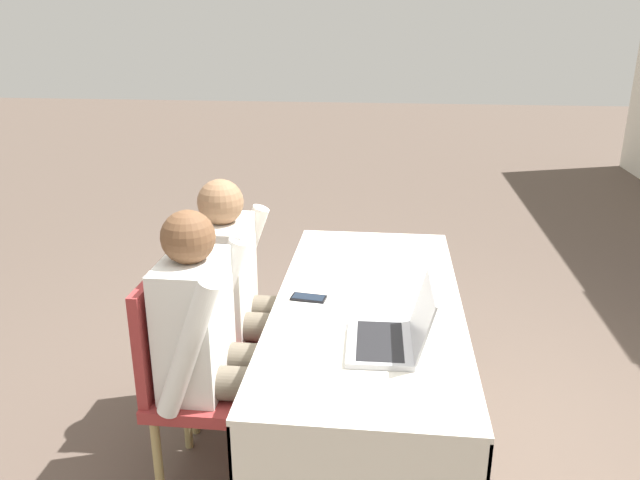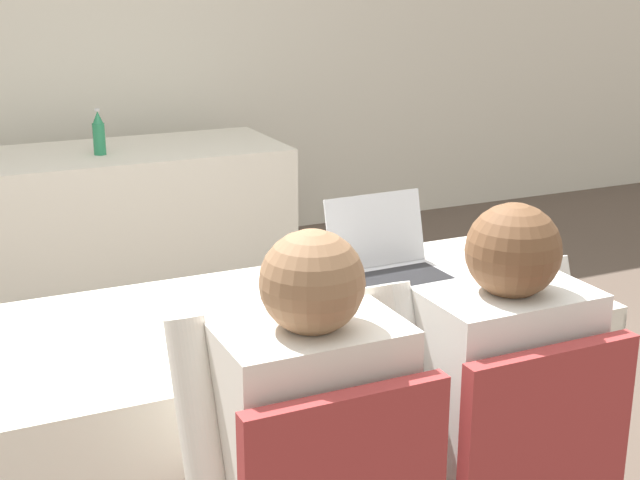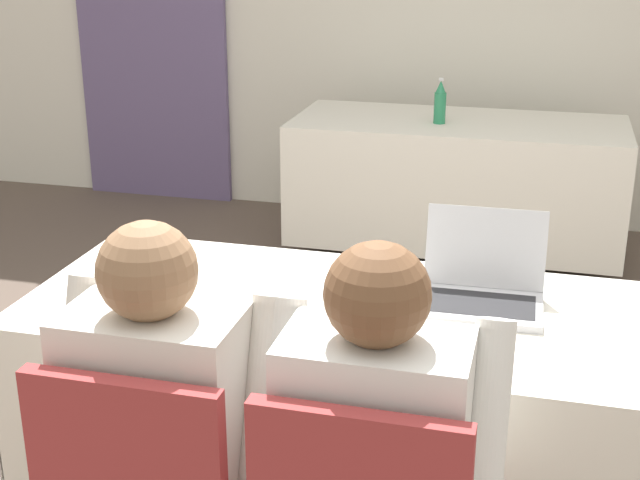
{
  "view_description": "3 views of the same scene",
  "coord_description": "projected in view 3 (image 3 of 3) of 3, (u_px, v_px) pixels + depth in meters",
  "views": [
    {
      "loc": [
        2.29,
        0.05,
        1.81
      ],
      "look_at": [
        0.0,
        -0.2,
        0.99
      ],
      "focal_mm": 35.0,
      "sensor_mm": 36.0,
      "label": 1
    },
    {
      "loc": [
        -0.87,
        -2.07,
        1.62
      ],
      "look_at": [
        0.0,
        -0.2,
        0.99
      ],
      "focal_mm": 50.0,
      "sensor_mm": 36.0,
      "label": 2
    },
    {
      "loc": [
        0.51,
        -2.12,
        1.7
      ],
      "look_at": [
        0.0,
        -0.2,
        0.99
      ],
      "focal_mm": 50.0,
      "sensor_mm": 36.0,
      "label": 3
    }
  ],
  "objects": [
    {
      "name": "paper_centre_table",
      "position": [
        385.0,
        338.0,
        2.18
      ],
      "size": [
        0.22,
        0.3,
        0.0
      ],
      "rotation": [
        0.0,
        0.0,
        -0.03
      ],
      "color": "white",
      "rests_on": "conference_table_near"
    },
    {
      "name": "laptop",
      "position": [
        482.0,
        289.0,
        2.36
      ],
      "size": [
        0.33,
        0.29,
        0.23
      ],
      "rotation": [
        0.0,
        0.0,
        0.03
      ],
      "color": "#B7B7BC",
      "rests_on": "conference_table_near"
    },
    {
      "name": "conference_table_near",
      "position": [
        338.0,
        365.0,
        2.44
      ],
      "size": [
        1.68,
        0.74,
        0.74
      ],
      "color": "white",
      "rests_on": "ground_plane"
    },
    {
      "name": "water_bottle",
      "position": [
        440.0,
        103.0,
        4.44
      ],
      "size": [
        0.06,
        0.06,
        0.23
      ],
      "color": "#288456",
      "rests_on": "conference_table_far"
    },
    {
      "name": "paper_beside_laptop",
      "position": [
        329.0,
        276.0,
        2.56
      ],
      "size": [
        0.26,
        0.33,
        0.0
      ],
      "rotation": [
        0.0,
        0.0,
        0.17
      ],
      "color": "white",
      "rests_on": "conference_table_near"
    },
    {
      "name": "person_checkered_shirt",
      "position": [
        175.0,
        431.0,
        1.94
      ],
      "size": [
        0.5,
        0.52,
        1.16
      ],
      "rotation": [
        0.0,
        0.0,
        3.14
      ],
      "color": "#665B4C",
      "rests_on": "ground_plane"
    },
    {
      "name": "person_white_shirt",
      "position": [
        380.0,
        461.0,
        1.83
      ],
      "size": [
        0.5,
        0.52,
        1.16
      ],
      "rotation": [
        0.0,
        0.0,
        3.14
      ],
      "color": "#665B4C",
      "rests_on": "ground_plane"
    },
    {
      "name": "cell_phone",
      "position": [
        321.0,
        342.0,
        2.15
      ],
      "size": [
        0.09,
        0.15,
        0.01
      ],
      "rotation": [
        0.0,
        0.0,
        -0.14
      ],
      "color": "black",
      "rests_on": "conference_table_near"
    },
    {
      "name": "conference_table_far",
      "position": [
        457.0,
        156.0,
        4.59
      ],
      "size": [
        1.68,
        0.74,
        0.74
      ],
      "color": "white",
      "rests_on": "ground_plane"
    }
  ]
}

